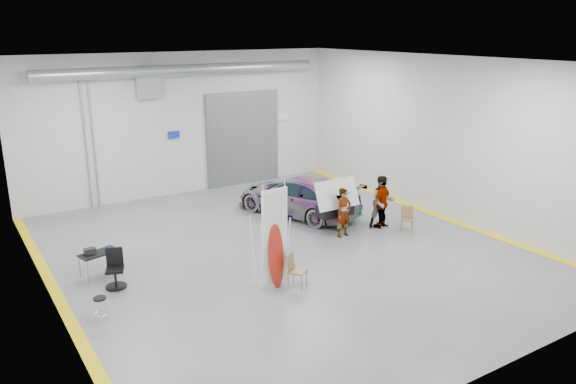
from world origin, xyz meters
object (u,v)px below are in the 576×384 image
folding_chair_near (297,277)px  office_chair (114,271)px  person_c (382,203)px  person_b (382,202)px  sedan_car (298,196)px  work_table (96,253)px  shop_stool (101,309)px  folding_chair_far (407,224)px  surfboard_display (275,246)px  person_a (344,213)px

folding_chair_near → office_chair: 5.07m
folding_chair_near → person_c: bearing=-9.8°
person_b → office_chair: size_ratio=1.75×
sedan_car → work_table: bearing=-8.8°
person_c → shop_stool: size_ratio=2.89×
work_table → sedan_car: bearing=10.8°
person_c → shop_stool: 10.46m
person_c → folding_chair_far: (0.45, -0.84, -0.65)m
person_b → person_c: 0.04m
sedan_car → surfboard_display: size_ratio=1.68×
person_b → folding_chair_far: size_ratio=2.13×
person_b → work_table: (-9.73, 1.31, -0.26)m
person_a → work_table: (-7.98, 1.31, -0.17)m
person_a → folding_chair_near: bearing=-150.7°
person_a → person_b: bearing=-5.7°
folding_chair_near → work_table: size_ratio=0.80×
person_a → surfboard_display: bearing=-157.9°
shop_stool → office_chair: (0.84, 1.73, 0.16)m
person_c → surfboard_display: size_ratio=0.61×
work_table → office_chair: bearing=-79.2°
folding_chair_near → office_chair: size_ratio=0.88×
sedan_car → work_table: sedan_car is taller
person_c → folding_chair_near: 5.83m
work_table → office_chair: 1.08m
person_a → surfboard_display: (-4.04, -2.13, 0.36)m
sedan_car → person_a: person_a is taller
person_a → surfboard_display: size_ratio=0.57×
work_table → folding_chair_near: bearing=-40.3°
work_table → shop_stool: bearing=-103.0°
folding_chair_far → office_chair: bearing=-144.4°
sedan_car → shop_stool: sedan_car is taller
person_b → office_chair: 9.55m
sedan_car → folding_chair_far: bearing=101.0°
shop_stool → work_table: 2.87m
person_a → surfboard_display: 4.58m
sedan_car → folding_chair_near: bearing=36.7°
person_b → work_table: person_b is taller
person_a → work_table: person_a is taller
surfboard_display → work_table: 5.26m
folding_chair_near → office_chair: office_chair is taller
folding_chair_far → office_chair: size_ratio=0.82×
shop_stool → person_b: bearing=8.0°
person_c → person_a: bearing=-20.3°
sedan_car → office_chair: size_ratio=4.64×
person_c → office_chair: person_c is taller
work_table → surfboard_display: bearing=-41.0°
folding_chair_near → work_table: (-4.46, 3.78, 0.39)m
sedan_car → person_a: (-0.00, -2.83, 0.13)m
surfboard_display → folding_chair_far: surfboard_display is taller
folding_chair_far → shop_stool: (-10.80, -0.62, 0.04)m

